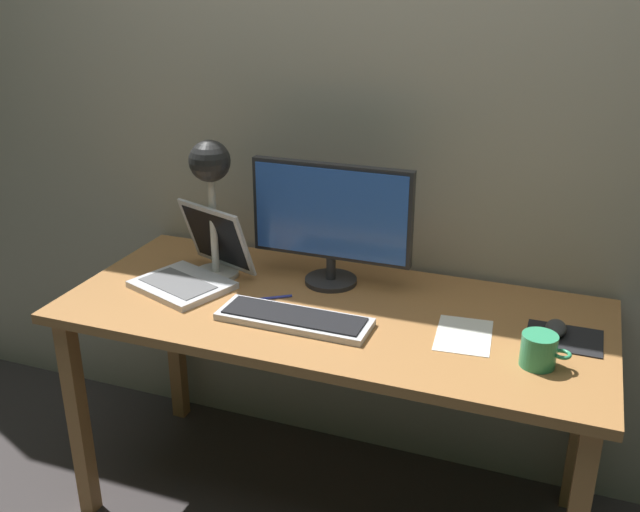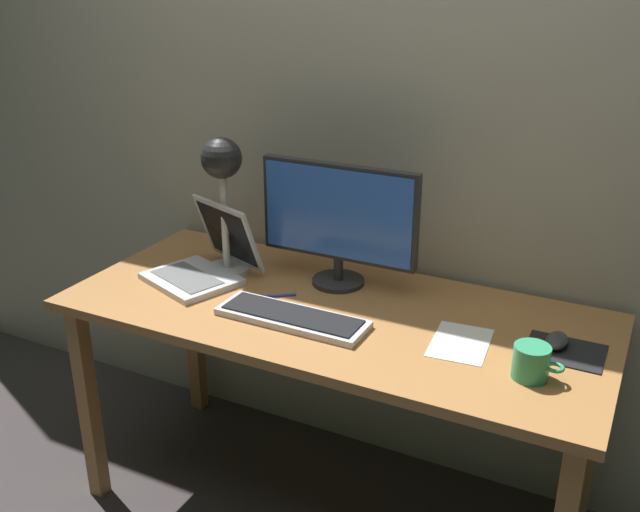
{
  "view_description": "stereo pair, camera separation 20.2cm",
  "coord_description": "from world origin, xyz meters",
  "px_view_note": "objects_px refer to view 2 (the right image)",
  "views": [
    {
      "loc": [
        0.64,
        -1.8,
        1.69
      ],
      "look_at": [
        -0.02,
        -0.05,
        0.92
      ],
      "focal_mm": 40.46,
      "sensor_mm": 36.0,
      "label": 1
    },
    {
      "loc": [
        0.82,
        -1.72,
        1.69
      ],
      "look_at": [
        -0.02,
        -0.05,
        0.92
      ],
      "focal_mm": 40.46,
      "sensor_mm": 36.0,
      "label": 2
    }
  ],
  "objects_px": {
    "desk_lamp": "(222,176)",
    "mouse": "(557,340)",
    "laptop": "(209,257)",
    "keyboard_main": "(292,317)",
    "coffee_mug": "(532,362)",
    "pen": "(273,296)",
    "monitor": "(339,218)"
  },
  "relations": [
    {
      "from": "desk_lamp",
      "to": "mouse",
      "type": "bearing_deg",
      "value": -1.71
    },
    {
      "from": "laptop",
      "to": "desk_lamp",
      "type": "xyz_separation_m",
      "value": [
        0.03,
        0.06,
        0.26
      ]
    },
    {
      "from": "keyboard_main",
      "to": "desk_lamp",
      "type": "xyz_separation_m",
      "value": [
        -0.36,
        0.22,
        0.31
      ]
    },
    {
      "from": "keyboard_main",
      "to": "coffee_mug",
      "type": "xyz_separation_m",
      "value": [
        0.66,
        0.0,
        0.03
      ]
    },
    {
      "from": "laptop",
      "to": "pen",
      "type": "bearing_deg",
      "value": -9.98
    },
    {
      "from": "keyboard_main",
      "to": "laptop",
      "type": "xyz_separation_m",
      "value": [
        -0.39,
        0.16,
        0.05
      ]
    },
    {
      "from": "laptop",
      "to": "pen",
      "type": "relative_size",
      "value": 2.73
    },
    {
      "from": "monitor",
      "to": "desk_lamp",
      "type": "height_order",
      "value": "desk_lamp"
    },
    {
      "from": "pen",
      "to": "keyboard_main",
      "type": "bearing_deg",
      "value": -41.3
    },
    {
      "from": "monitor",
      "to": "desk_lamp",
      "type": "bearing_deg",
      "value": -168.47
    },
    {
      "from": "laptop",
      "to": "monitor",
      "type": "bearing_deg",
      "value": 18.41
    },
    {
      "from": "laptop",
      "to": "desk_lamp",
      "type": "relative_size",
      "value": 0.86
    },
    {
      "from": "desk_lamp",
      "to": "pen",
      "type": "bearing_deg",
      "value": -23.81
    },
    {
      "from": "laptop",
      "to": "coffee_mug",
      "type": "distance_m",
      "value": 1.07
    },
    {
      "from": "coffee_mug",
      "to": "desk_lamp",
      "type": "bearing_deg",
      "value": 168.14
    },
    {
      "from": "laptop",
      "to": "desk_lamp",
      "type": "height_order",
      "value": "desk_lamp"
    },
    {
      "from": "monitor",
      "to": "pen",
      "type": "height_order",
      "value": "monitor"
    },
    {
      "from": "laptop",
      "to": "pen",
      "type": "distance_m",
      "value": 0.27
    },
    {
      "from": "keyboard_main",
      "to": "laptop",
      "type": "relative_size",
      "value": 1.16
    },
    {
      "from": "coffee_mug",
      "to": "keyboard_main",
      "type": "bearing_deg",
      "value": -179.97
    },
    {
      "from": "desk_lamp",
      "to": "pen",
      "type": "xyz_separation_m",
      "value": [
        0.23,
        -0.1,
        -0.32
      ]
    },
    {
      "from": "keyboard_main",
      "to": "monitor",
      "type": "bearing_deg",
      "value": 88.95
    },
    {
      "from": "monitor",
      "to": "desk_lamp",
      "type": "relative_size",
      "value": 1.14
    },
    {
      "from": "keyboard_main",
      "to": "desk_lamp",
      "type": "bearing_deg",
      "value": 149.21
    },
    {
      "from": "pen",
      "to": "monitor",
      "type": "bearing_deg",
      "value": 53.23
    },
    {
      "from": "keyboard_main",
      "to": "mouse",
      "type": "xyz_separation_m",
      "value": [
        0.7,
        0.18,
        0.01
      ]
    },
    {
      "from": "monitor",
      "to": "desk_lamp",
      "type": "xyz_separation_m",
      "value": [
        -0.37,
        -0.08,
        0.1
      ]
    },
    {
      "from": "keyboard_main",
      "to": "laptop",
      "type": "height_order",
      "value": "laptop"
    },
    {
      "from": "desk_lamp",
      "to": "mouse",
      "type": "relative_size",
      "value": 4.64
    },
    {
      "from": "monitor",
      "to": "mouse",
      "type": "xyz_separation_m",
      "value": [
        0.69,
        -0.11,
        -0.2
      ]
    },
    {
      "from": "desk_lamp",
      "to": "mouse",
      "type": "height_order",
      "value": "desk_lamp"
    },
    {
      "from": "monitor",
      "to": "pen",
      "type": "bearing_deg",
      "value": -126.77
    }
  ]
}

